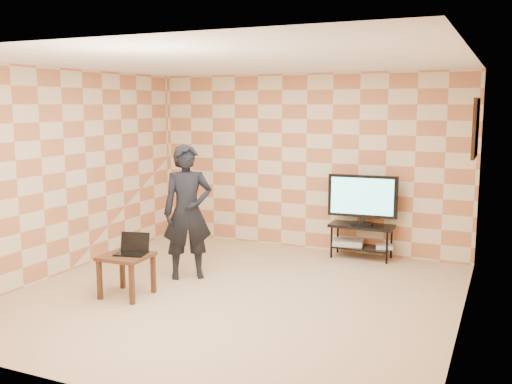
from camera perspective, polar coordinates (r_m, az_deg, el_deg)
floor at (r=6.85m, az=-2.08°, el=-10.26°), size 5.00×5.00×0.00m
wall_back at (r=8.83m, az=5.05°, el=2.99°), size 5.00×0.02×2.70m
wall_front at (r=4.47m, az=-16.50°, el=-2.96°), size 5.00×0.02×2.70m
wall_left at (r=7.96m, az=-18.53°, el=1.94°), size 0.02×5.00×2.70m
wall_right at (r=5.89m, az=20.25°, el=-0.39°), size 0.02×5.00×2.70m
ceiling at (r=6.50m, az=-2.22°, el=12.89°), size 5.00×5.00×0.02m
wall_art at (r=7.37m, az=21.12°, el=5.99°), size 0.04×0.72×0.72m
tv_stand at (r=8.48m, az=10.52°, el=-4.12°), size 0.92×0.41×0.50m
tv at (r=8.38m, az=10.61°, el=-0.53°), size 1.00×0.21×0.73m
dvd_player at (r=8.58m, az=9.14°, el=-4.99°), size 0.49×0.38×0.08m
game_console at (r=8.46m, az=12.71°, el=-5.36°), size 0.27×0.22×0.05m
side_table at (r=6.86m, az=-12.84°, el=-6.84°), size 0.54×0.54×0.50m
laptop at (r=6.87m, az=-12.24°, el=-5.61°), size 0.40×0.35×0.24m
person at (r=7.36m, az=-6.85°, el=-2.00°), size 0.75×0.71×1.73m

